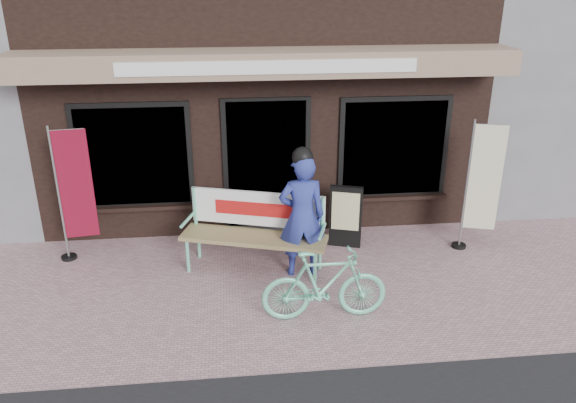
{
  "coord_description": "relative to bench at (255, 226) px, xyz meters",
  "views": [
    {
      "loc": [
        -0.56,
        -6.25,
        3.92
      ],
      "look_at": [
        0.19,
        0.7,
        1.05
      ],
      "focal_mm": 35.0,
      "sensor_mm": 36.0,
      "label": 1
    }
  ],
  "objects": [
    {
      "name": "nobori_red",
      "position": [
        -2.53,
        0.56,
        0.39
      ],
      "size": [
        0.6,
        0.25,
        2.01
      ],
      "rotation": [
        0.0,
        0.0,
        0.14
      ],
      "color": "gray",
      "rests_on": "ground"
    },
    {
      "name": "menu_stand",
      "position": [
        1.39,
        0.51,
        -0.14
      ],
      "size": [
        0.49,
        0.24,
        0.98
      ],
      "rotation": [
        0.0,
        0.0,
        -0.31
      ],
      "color": "black",
      "rests_on": "ground"
    },
    {
      "name": "ground",
      "position": [
        0.25,
        -0.85,
        -0.64
      ],
      "size": [
        70.0,
        70.0,
        0.0
      ],
      "primitive_type": "plane",
      "color": "#B78B93",
      "rests_on": "ground"
    },
    {
      "name": "bicycle",
      "position": [
        0.75,
        -1.37,
        -0.19
      ],
      "size": [
        1.52,
        0.43,
        0.91
      ],
      "primitive_type": "imported",
      "rotation": [
        0.0,
        0.0,
        1.57
      ],
      "color": "#6ED8B1",
      "rests_on": "ground"
    },
    {
      "name": "person",
      "position": [
        0.62,
        -0.25,
        0.26
      ],
      "size": [
        0.63,
        0.42,
        1.84
      ],
      "rotation": [
        0.0,
        0.0,
        0.01
      ],
      "color": "navy",
      "rests_on": "ground"
    },
    {
      "name": "bench",
      "position": [
        0.0,
        0.0,
        0.0
      ],
      "size": [
        2.08,
        1.09,
        1.09
      ],
      "rotation": [
        0.0,
        0.0,
        -0.31
      ],
      "color": "#6ED8B1",
      "rests_on": "ground"
    },
    {
      "name": "nobori_cream",
      "position": [
        3.32,
        0.22,
        0.39
      ],
      "size": [
        0.59,
        0.29,
        2.0
      ],
      "rotation": [
        0.0,
        0.0,
        -0.3
      ],
      "color": "gray",
      "rests_on": "ground"
    },
    {
      "name": "storefront",
      "position": [
        0.25,
        4.11,
        2.35
      ],
      "size": [
        7.0,
        6.77,
        6.0
      ],
      "color": "black",
      "rests_on": "ground"
    }
  ]
}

